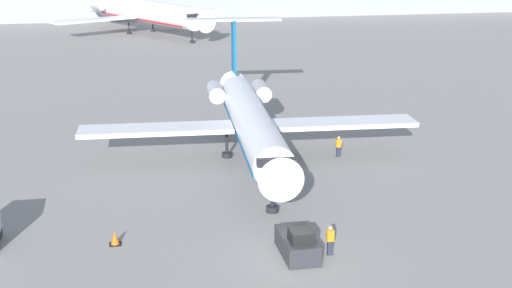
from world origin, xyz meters
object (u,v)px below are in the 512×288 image
object	(u,v)px
worker_near_tug	(330,240)
worker_by_wing	(338,146)
airplane_parked_far_left	(144,11)
pushback_tug	(298,243)
traffic_cone_left	(115,238)
airplane_main	(250,119)

from	to	relation	value
worker_near_tug	worker_by_wing	distance (m)	18.26
airplane_parked_far_left	worker_by_wing	bearing A→B (deg)	-81.10
pushback_tug	traffic_cone_left	xyz separation A→B (m)	(-10.03, 3.41, -0.30)
airplane_main	worker_near_tug	distance (m)	18.21
worker_near_tug	airplane_main	bearing A→B (deg)	93.44
pushback_tug	airplane_parked_far_left	xyz separation A→B (m)	(-4.06, 92.37, 3.22)
traffic_cone_left	airplane_parked_far_left	distance (m)	89.23
airplane_main	traffic_cone_left	distance (m)	18.08
airplane_main	pushback_tug	size ratio (longest dim) A/B	7.48
pushback_tug	traffic_cone_left	distance (m)	10.60
worker_by_wing	traffic_cone_left	distance (m)	22.33
worker_near_tug	worker_by_wing	world-z (taller)	worker_near_tug
pushback_tug	worker_by_wing	bearing A→B (deg)	65.37
airplane_main	worker_near_tug	world-z (taller)	airplane_main
airplane_parked_far_left	pushback_tug	bearing A→B (deg)	-87.48
traffic_cone_left	worker_near_tug	bearing A→B (deg)	-17.68
airplane_main	pushback_tug	distance (m)	17.88
pushback_tug	worker_near_tug	bearing A→B (deg)	-11.21
airplane_main	traffic_cone_left	xyz separation A→B (m)	(-10.73, -14.25, -2.96)
worker_by_wing	airplane_parked_far_left	size ratio (longest dim) A/B	0.05
pushback_tug	worker_by_wing	xyz separation A→B (m)	(7.75, 16.91, 0.21)
worker_near_tug	worker_by_wing	xyz separation A→B (m)	(5.97, 17.26, -0.02)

